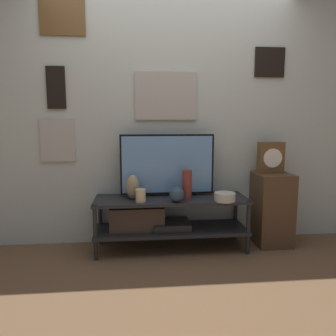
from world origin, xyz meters
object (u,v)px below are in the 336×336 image
Objects in this scene: vase_urn_stoneware at (133,187)px; candle_jar at (141,196)px; vase_round_glass at (177,194)px; mantel_clock at (271,157)px; television at (167,164)px; vase_tall_ceramic at (187,184)px; vase_wide_bowl at (225,197)px.

vase_urn_stoneware is 1.93× the size of candle_jar.
vase_round_glass is 1.06m from mantel_clock.
vase_tall_ceramic is (0.18, -0.15, -0.18)m from television.
candle_jar is 0.39× the size of mantel_clock.
vase_urn_stoneware is at bearing 120.71° from candle_jar.
mantel_clock is at bearing 8.88° from candle_jar.
vase_tall_ceramic is at bearing 44.50° from vase_round_glass.
television reaches higher than vase_round_glass.
mantel_clock reaches higher than vase_round_glass.
mantel_clock is at bearing -1.27° from television.
vase_urn_stoneware is (-0.86, 0.17, 0.08)m from vase_wide_bowl.
vase_tall_ceramic is (0.11, 0.11, 0.07)m from vase_round_glass.
vase_tall_ceramic is 0.89× the size of mantel_clock.
vase_tall_ceramic is at bearing -39.43° from television.
candle_jar is 1.38m from mantel_clock.
vase_urn_stoneware is 1.42m from mantel_clock.
vase_wide_bowl is at bearing -10.91° from vase_urn_stoneware.
vase_tall_ceramic is (0.52, -0.04, 0.02)m from vase_urn_stoneware.
vase_wide_bowl is 1.62× the size of candle_jar.
television is 7.63× the size of candle_jar.
vase_urn_stoneware is (-0.34, -0.11, -0.20)m from television.
vase_wide_bowl is 0.63× the size of mantel_clock.
candle_jar is (-0.27, -0.23, -0.26)m from television.
vase_round_glass is 0.34m from candle_jar.
mantel_clock is (1.05, -0.02, 0.06)m from television.
television reaches higher than mantel_clock.
vase_urn_stoneware is 0.75× the size of mantel_clock.
vase_round_glass is 0.50× the size of vase_tall_ceramic.
mantel_clock reaches higher than vase_tall_ceramic.
television is 0.65m from vase_wide_bowl.
candle_jar is at bearing -139.57° from television.
vase_tall_ceramic is at bearing -172.09° from mantel_clock.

